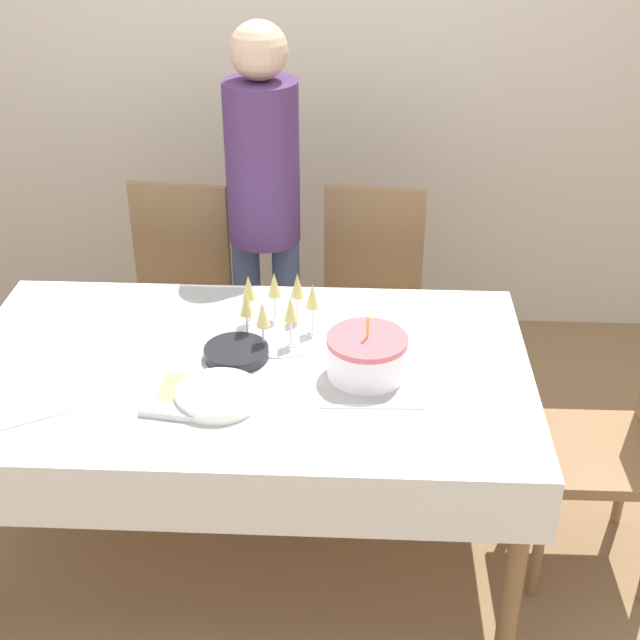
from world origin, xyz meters
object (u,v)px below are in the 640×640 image
birthday_cake (367,356)px  plate_stack_dessert (236,353)px  dining_chair_far_right (371,299)px  dining_chair_far_left (177,295)px  champagne_tray (276,310)px  plate_stack_main (218,395)px  person_standing (263,193)px  dining_chair_right_end (626,432)px

birthday_cake → plate_stack_dessert: 0.42m
dining_chair_far_right → birthday_cake: bearing=-91.3°
plate_stack_dessert → birthday_cake: bearing=-10.5°
dining_chair_far_right → dining_chair_far_left: bearing=-180.0°
dining_chair_far_left → champagne_tray: dining_chair_far_left is taller
plate_stack_main → person_standing: bearing=88.5°
birthday_cake → plate_stack_dessert: bearing=169.5°
dining_chair_far_left → birthday_cake: bearing=-49.0°
dining_chair_right_end → plate_stack_main: dining_chair_right_end is taller
person_standing → dining_chair_right_end: bearing=-35.2°
person_standing → dining_chair_far_right: bearing=-3.4°
person_standing → birthday_cake: bearing=-66.0°
dining_chair_right_end → plate_stack_dessert: (-1.24, 0.04, 0.23)m
dining_chair_far_left → person_standing: bearing=4.0°
dining_chair_far_right → person_standing: (-0.42, 0.02, 0.44)m
birthday_cake → plate_stack_dessert: birthday_cake is taller
birthday_cake → person_standing: size_ratio=0.15×
dining_chair_right_end → birthday_cake: (-0.83, -0.04, 0.28)m
dining_chair_right_end → plate_stack_main: bearing=-171.1°
birthday_cake → dining_chair_far_right: bearing=88.7°
plate_stack_main → person_standing: size_ratio=0.15×
person_standing → plate_stack_dessert: bearing=-90.4°
plate_stack_main → dining_chair_far_left: bearing=107.8°
birthday_cake → plate_stack_main: bearing=-159.5°
dining_chair_right_end → birthday_cake: size_ratio=3.96×
champagne_tray → plate_stack_main: bearing=-109.3°
champagne_tray → dining_chair_right_end: bearing=-9.8°
dining_chair_far_left → dining_chair_right_end: bearing=-27.9°
birthday_cake → person_standing: (-0.40, 0.90, 0.16)m
dining_chair_right_end → person_standing: (-1.23, 0.87, 0.44)m
birthday_cake → dining_chair_right_end: bearing=2.5°
dining_chair_right_end → person_standing: person_standing is taller
champagne_tray → plate_stack_dessert: size_ratio=1.57×
plate_stack_dessert → person_standing: (0.01, 0.83, 0.20)m
dining_chair_far_left → birthday_cake: dining_chair_far_left is taller
dining_chair_far_right → plate_stack_main: bearing=-113.4°
plate_stack_main → champagne_tray: bearing=70.7°
dining_chair_far_right → birthday_cake: (-0.02, -0.88, 0.28)m
dining_chair_far_right → champagne_tray: dining_chair_far_right is taller
dining_chair_right_end → champagne_tray: 1.18m
dining_chair_right_end → plate_stack_main: 1.30m
dining_chair_far_right → dining_chair_right_end: (0.81, -0.84, 0.00)m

